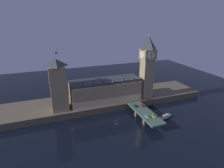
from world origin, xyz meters
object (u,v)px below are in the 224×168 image
at_px(car_northbound_trail, 147,117).
at_px(street_lamp_far, 132,103).
at_px(car_northbound_lead, 136,106).
at_px(car_southbound_trail, 142,106).
at_px(clock_tower, 147,65).
at_px(pedestrian_mid_walk, 151,110).
at_px(pedestrian_far_rail, 134,107).
at_px(car_southbound_lead, 154,116).
at_px(street_lamp_near, 148,117).
at_px(boat_downstream, 166,117).
at_px(pedestrian_near_rail, 145,118).
at_px(victoria_tower, 58,85).

height_order(car_northbound_trail, street_lamp_far, street_lamp_far).
distance_m(car_northbound_lead, car_southbound_trail, 6.26).
bearing_deg(street_lamp_far, clock_tower, 34.84).
bearing_deg(clock_tower, street_lamp_far, -145.16).
xyz_separation_m(pedestrian_mid_walk, pedestrian_far_rail, (-11.84, 10.97, 0.02)).
relative_size(clock_tower, pedestrian_mid_walk, 38.37).
relative_size(car_northbound_lead, car_southbound_lead, 1.06).
xyz_separation_m(pedestrian_far_rail, street_lamp_near, (-0.40, -24.87, 3.14)).
relative_size(street_lamp_far, boat_downstream, 0.37).
relative_size(car_northbound_lead, boat_downstream, 0.27).
bearing_deg(street_lamp_far, car_northbound_trail, -81.90).
bearing_deg(pedestrian_mid_walk, pedestrian_near_rail, -140.47).
bearing_deg(boat_downstream, street_lamp_near, -158.87).
height_order(car_southbound_trail, pedestrian_far_rail, pedestrian_far_rail).
height_order(victoria_tower, pedestrian_mid_walk, victoria_tower).
xyz_separation_m(pedestrian_mid_walk, street_lamp_near, (-12.24, -13.90, 3.16)).
height_order(clock_tower, pedestrian_far_rail, clock_tower).
bearing_deg(pedestrian_near_rail, boat_downstream, 12.86).
relative_size(pedestrian_near_rail, boat_downstream, 0.11).
bearing_deg(street_lamp_far, car_northbound_lead, -30.87).
bearing_deg(pedestrian_mid_walk, car_southbound_lead, -107.36).
bearing_deg(pedestrian_near_rail, street_lamp_near, -95.53).
distance_m(car_southbound_lead, boat_downstream, 18.45).
xyz_separation_m(clock_tower, pedestrian_near_rail, (-24.42, -42.58, -32.99)).
bearing_deg(pedestrian_mid_walk, clock_tower, 69.02).
bearing_deg(boat_downstream, car_northbound_trail, -169.71).
bearing_deg(pedestrian_far_rail, car_southbound_lead, -66.52).
height_order(victoria_tower, car_northbound_lead, victoria_tower).
bearing_deg(car_northbound_trail, boat_downstream, 10.29).
xyz_separation_m(car_southbound_trail, pedestrian_far_rail, (-8.88, -0.53, 0.24)).
bearing_deg(pedestrian_mid_walk, car_northbound_lead, 123.27).
bearing_deg(pedestrian_far_rail, car_northbound_lead, 40.85).
relative_size(car_southbound_trail, street_lamp_far, 0.76).
relative_size(car_southbound_trail, boat_downstream, 0.28).
height_order(street_lamp_near, street_lamp_far, street_lamp_near).
bearing_deg(clock_tower, pedestrian_near_rail, -119.83).
height_order(car_northbound_lead, pedestrian_far_rail, pedestrian_far_rail).
height_order(pedestrian_mid_walk, street_lamp_far, street_lamp_far).
distance_m(victoria_tower, pedestrian_near_rail, 81.59).
xyz_separation_m(car_southbound_trail, street_lamp_far, (-9.28, 4.04, 3.08)).
height_order(car_northbound_trail, pedestrian_far_rail, pedestrian_far_rail).
xyz_separation_m(car_northbound_trail, car_southbound_trail, (5.92, 19.56, -0.03)).
bearing_deg(car_southbound_trail, clock_tower, 53.91).
xyz_separation_m(car_northbound_trail, street_lamp_near, (-3.36, -5.85, 3.35)).
relative_size(street_lamp_near, boat_downstream, 0.39).
bearing_deg(car_northbound_trail, victoria_tower, 147.79).
distance_m(pedestrian_near_rail, street_lamp_near, 5.18).
xyz_separation_m(car_northbound_lead, street_lamp_far, (-3.36, 2.01, 3.09)).
height_order(car_southbound_trail, pedestrian_near_rail, pedestrian_near_rail).
distance_m(car_northbound_trail, pedestrian_near_rail, 3.43).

